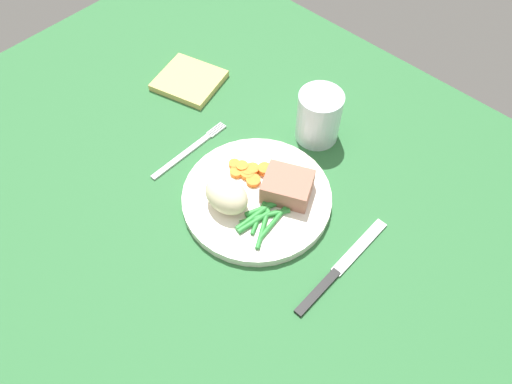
# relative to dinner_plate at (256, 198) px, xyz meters

# --- Properties ---
(dining_table) EXTENTS (1.20, 0.90, 0.02)m
(dining_table) POSITION_rel_dinner_plate_xyz_m (-0.03, 0.00, -0.02)
(dining_table) COLOR #2D6B38
(dining_table) RESTS_ON ground
(dinner_plate) EXTENTS (0.24, 0.24, 0.02)m
(dinner_plate) POSITION_rel_dinner_plate_xyz_m (0.00, 0.00, 0.00)
(dinner_plate) COLOR white
(dinner_plate) RESTS_ON dining_table
(meat_portion) EXTENTS (0.09, 0.09, 0.04)m
(meat_portion) POSITION_rel_dinner_plate_xyz_m (0.03, 0.04, 0.03)
(meat_portion) COLOR #A86B56
(meat_portion) RESTS_ON dinner_plate
(mashed_potatoes) EXTENTS (0.07, 0.06, 0.05)m
(mashed_potatoes) POSITION_rel_dinner_plate_xyz_m (-0.02, -0.04, 0.03)
(mashed_potatoes) COLOR beige
(mashed_potatoes) RESTS_ON dinner_plate
(carrot_slices) EXTENTS (0.07, 0.06, 0.01)m
(carrot_slices) POSITION_rel_dinner_plate_xyz_m (-0.04, 0.03, 0.01)
(carrot_slices) COLOR orange
(carrot_slices) RESTS_ON dinner_plate
(green_beans) EXTENTS (0.06, 0.10, 0.01)m
(green_beans) POSITION_rel_dinner_plate_xyz_m (0.04, -0.03, 0.01)
(green_beans) COLOR #2D8C38
(green_beans) RESTS_ON dinner_plate
(fork) EXTENTS (0.01, 0.17, 0.00)m
(fork) POSITION_rel_dinner_plate_xyz_m (-0.16, -0.00, -0.01)
(fork) COLOR silver
(fork) RESTS_ON dining_table
(knife) EXTENTS (0.02, 0.21, 0.01)m
(knife) POSITION_rel_dinner_plate_xyz_m (0.17, -0.00, -0.01)
(knife) COLOR black
(knife) RESTS_ON dining_table
(water_glass) EXTENTS (0.08, 0.08, 0.09)m
(water_glass) POSITION_rel_dinner_plate_xyz_m (-0.02, 0.18, 0.03)
(water_glass) COLOR silver
(water_glass) RESTS_ON dining_table
(napkin) EXTENTS (0.14, 0.13, 0.01)m
(napkin) POSITION_rel_dinner_plate_xyz_m (-0.28, 0.11, -0.00)
(napkin) COLOR #DBBC6B
(napkin) RESTS_ON dining_table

